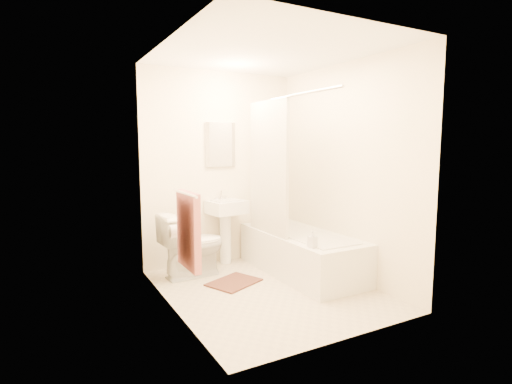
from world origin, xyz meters
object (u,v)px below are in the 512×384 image
soap_bottle (313,239)px  bathtub (301,253)px  toilet (192,245)px  sink (226,229)px  bath_mat (234,282)px

soap_bottle → bathtub: bearing=64.7°
toilet → sink: 0.61m
sink → bathtub: (0.62, -0.76, -0.20)m
toilet → bath_mat: toilet is taller
sink → soap_bottle: sink is taller
sink → bathtub: size_ratio=0.52×
bath_mat → toilet: bearing=124.6°
bathtub → bath_mat: 0.88m
soap_bottle → toilet: bearing=129.3°
sink → soap_bottle: 1.39m
toilet → bathtub: bearing=-117.0°
toilet → sink: (0.54, 0.26, 0.08)m
soap_bottle → bath_mat: bearing=132.3°
sink → bathtub: sink is taller
bath_mat → soap_bottle: (0.58, -0.63, 0.55)m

